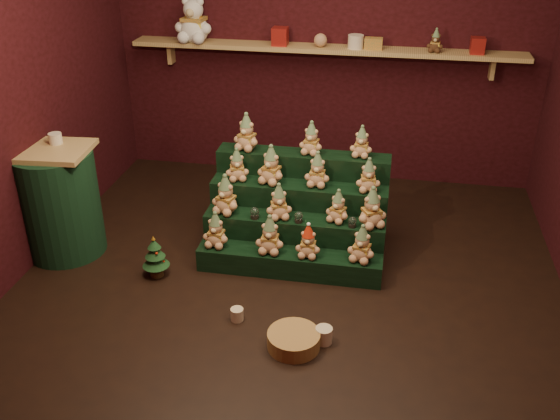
% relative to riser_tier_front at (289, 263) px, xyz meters
% --- Properties ---
extents(ground, '(4.00, 4.00, 0.00)m').
position_rel_riser_tier_front_xyz_m(ground, '(0.02, -0.12, -0.09)').
color(ground, black).
rests_on(ground, ground).
extents(back_wall, '(4.00, 0.10, 2.80)m').
position_rel_riser_tier_front_xyz_m(back_wall, '(0.02, 1.93, 1.31)').
color(back_wall, black).
rests_on(back_wall, ground).
extents(front_wall, '(4.00, 0.10, 2.80)m').
position_rel_riser_tier_front_xyz_m(front_wall, '(0.02, -2.17, 1.31)').
color(front_wall, black).
rests_on(front_wall, ground).
extents(left_wall, '(0.10, 4.00, 2.80)m').
position_rel_riser_tier_front_xyz_m(left_wall, '(-2.03, -0.12, 1.31)').
color(left_wall, black).
rests_on(left_wall, ground).
extents(back_shelf, '(3.60, 0.26, 0.24)m').
position_rel_riser_tier_front_xyz_m(back_shelf, '(0.02, 1.75, 1.20)').
color(back_shelf, tan).
rests_on(back_shelf, ground).
extents(riser_tier_front, '(1.40, 0.22, 0.18)m').
position_rel_riser_tier_front_xyz_m(riser_tier_front, '(0.00, 0.00, 0.00)').
color(riser_tier_front, black).
rests_on(riser_tier_front, ground).
extents(riser_tier_midfront, '(1.40, 0.22, 0.36)m').
position_rel_riser_tier_front_xyz_m(riser_tier_midfront, '(0.00, 0.22, 0.09)').
color(riser_tier_midfront, black).
rests_on(riser_tier_midfront, ground).
extents(riser_tier_midback, '(1.40, 0.22, 0.54)m').
position_rel_riser_tier_front_xyz_m(riser_tier_midback, '(0.00, 0.44, 0.18)').
color(riser_tier_midback, black).
rests_on(riser_tier_midback, ground).
extents(riser_tier_back, '(1.40, 0.22, 0.72)m').
position_rel_riser_tier_front_xyz_m(riser_tier_back, '(0.00, 0.66, 0.27)').
color(riser_tier_back, black).
rests_on(riser_tier_back, ground).
extents(teddy_0, '(0.22, 0.20, 0.28)m').
position_rel_riser_tier_front_xyz_m(teddy_0, '(-0.57, 0.00, 0.23)').
color(teddy_0, tan).
rests_on(teddy_0, riser_tier_front).
extents(teddy_1, '(0.21, 0.19, 0.30)m').
position_rel_riser_tier_front_xyz_m(teddy_1, '(-0.15, -0.01, 0.24)').
color(teddy_1, tan).
rests_on(teddy_1, riser_tier_front).
extents(teddy_2, '(0.19, 0.17, 0.26)m').
position_rel_riser_tier_front_xyz_m(teddy_2, '(0.14, -0.02, 0.22)').
color(teddy_2, tan).
rests_on(teddy_2, riser_tier_front).
extents(teddy_3, '(0.24, 0.23, 0.28)m').
position_rel_riser_tier_front_xyz_m(teddy_3, '(0.54, -0.00, 0.23)').
color(teddy_3, tan).
rests_on(teddy_3, riser_tier_front).
extents(teddy_4, '(0.27, 0.26, 0.31)m').
position_rel_riser_tier_front_xyz_m(teddy_4, '(-0.54, 0.22, 0.42)').
color(teddy_4, tan).
rests_on(teddy_4, riser_tier_midfront).
extents(teddy_5, '(0.25, 0.23, 0.28)m').
position_rel_riser_tier_front_xyz_m(teddy_5, '(-0.12, 0.20, 0.41)').
color(teddy_5, tan).
rests_on(teddy_5, riser_tier_midfront).
extents(teddy_6, '(0.23, 0.22, 0.25)m').
position_rel_riser_tier_front_xyz_m(teddy_6, '(0.33, 0.23, 0.40)').
color(teddy_6, tan).
rests_on(teddy_6, riser_tier_midfront).
extents(teddy_7, '(0.29, 0.28, 0.31)m').
position_rel_riser_tier_front_xyz_m(teddy_7, '(0.59, 0.21, 0.42)').
color(teddy_7, tan).
rests_on(teddy_7, riser_tier_midfront).
extents(teddy_8, '(0.23, 0.22, 0.26)m').
position_rel_riser_tier_front_xyz_m(teddy_8, '(-0.50, 0.44, 0.58)').
color(teddy_8, tan).
rests_on(teddy_8, riser_tier_midback).
extents(teddy_9, '(0.27, 0.25, 0.31)m').
position_rel_riser_tier_front_xyz_m(teddy_9, '(-0.22, 0.44, 0.60)').
color(teddy_9, tan).
rests_on(teddy_9, riser_tier_midback).
extents(teddy_10, '(0.20, 0.19, 0.27)m').
position_rel_riser_tier_front_xyz_m(teddy_10, '(0.14, 0.45, 0.59)').
color(teddy_10, tan).
rests_on(teddy_10, riser_tier_midback).
extents(teddy_11, '(0.21, 0.19, 0.26)m').
position_rel_riser_tier_front_xyz_m(teddy_11, '(0.54, 0.43, 0.58)').
color(teddy_11, tan).
rests_on(teddy_11, riser_tier_midback).
extents(teddy_12, '(0.26, 0.24, 0.30)m').
position_rel_riser_tier_front_xyz_m(teddy_12, '(-0.46, 0.65, 0.78)').
color(teddy_12, tan).
rests_on(teddy_12, riser_tier_back).
extents(teddy_13, '(0.21, 0.20, 0.26)m').
position_rel_riser_tier_front_xyz_m(teddy_13, '(0.06, 0.66, 0.76)').
color(teddy_13, tan).
rests_on(teddy_13, riser_tier_back).
extents(teddy_14, '(0.19, 0.17, 0.25)m').
position_rel_riser_tier_front_xyz_m(teddy_14, '(0.46, 0.67, 0.75)').
color(teddy_14, tan).
rests_on(teddy_14, riser_tier_back).
extents(snow_globe_a, '(0.07, 0.07, 0.09)m').
position_rel_riser_tier_front_xyz_m(snow_globe_a, '(-0.30, 0.16, 0.32)').
color(snow_globe_a, black).
rests_on(snow_globe_a, riser_tier_midfront).
extents(snow_globe_b, '(0.06, 0.06, 0.09)m').
position_rel_riser_tier_front_xyz_m(snow_globe_b, '(0.04, 0.16, 0.31)').
color(snow_globe_b, black).
rests_on(snow_globe_b, riser_tier_midfront).
extents(snow_globe_c, '(0.06, 0.06, 0.08)m').
position_rel_riser_tier_front_xyz_m(snow_globe_c, '(0.45, 0.16, 0.31)').
color(snow_globe_c, black).
rests_on(snow_globe_c, riser_tier_midfront).
extents(side_table, '(0.62, 0.62, 0.89)m').
position_rel_riser_tier_front_xyz_m(side_table, '(-1.82, 0.01, 0.35)').
color(side_table, tan).
rests_on(side_table, ground).
extents(table_ornament, '(0.10, 0.10, 0.08)m').
position_rel_riser_tier_front_xyz_m(table_ornament, '(-1.82, 0.11, 0.84)').
color(table_ornament, beige).
rests_on(table_ornament, side_table).
extents(mini_christmas_tree, '(0.20, 0.20, 0.35)m').
position_rel_riser_tier_front_xyz_m(mini_christmas_tree, '(-0.98, -0.22, 0.08)').
color(mini_christmas_tree, '#402D17').
rests_on(mini_christmas_tree, ground).
extents(mug_left, '(0.09, 0.09, 0.09)m').
position_rel_riser_tier_front_xyz_m(mug_left, '(-0.25, -0.63, -0.05)').
color(mug_left, beige).
rests_on(mug_left, ground).
extents(mug_right, '(0.11, 0.11, 0.11)m').
position_rel_riser_tier_front_xyz_m(mug_right, '(0.36, -0.76, -0.03)').
color(mug_right, beige).
rests_on(mug_right, ground).
extents(wicker_basket, '(0.42, 0.42, 0.11)m').
position_rel_riser_tier_front_xyz_m(wicker_basket, '(0.17, -0.84, -0.04)').
color(wicker_basket, '#AC7F45').
rests_on(wicker_basket, ground).
extents(white_bear, '(0.38, 0.35, 0.50)m').
position_rel_riser_tier_front_xyz_m(white_bear, '(-1.20, 1.72, 1.48)').
color(white_bear, white).
rests_on(white_bear, back_shelf).
extents(brown_bear, '(0.16, 0.15, 0.20)m').
position_rel_riser_tier_front_xyz_m(brown_bear, '(1.00, 1.72, 1.33)').
color(brown_bear, '#472B17').
rests_on(brown_bear, back_shelf).
extents(gift_tin_red_a, '(0.14, 0.14, 0.16)m').
position_rel_riser_tier_front_xyz_m(gift_tin_red_a, '(-0.39, 1.73, 1.31)').
color(gift_tin_red_a, maroon).
rests_on(gift_tin_red_a, back_shelf).
extents(gift_tin_cream, '(0.14, 0.14, 0.12)m').
position_rel_riser_tier_front_xyz_m(gift_tin_cream, '(0.30, 1.73, 1.29)').
color(gift_tin_cream, beige).
rests_on(gift_tin_cream, back_shelf).
extents(gift_tin_red_b, '(0.12, 0.12, 0.14)m').
position_rel_riser_tier_front_xyz_m(gift_tin_red_b, '(1.35, 1.73, 1.30)').
color(gift_tin_red_b, maroon).
rests_on(gift_tin_red_b, back_shelf).
extents(shelf_plush_ball, '(0.12, 0.12, 0.12)m').
position_rel_riser_tier_front_xyz_m(shelf_plush_ball, '(-0.02, 1.73, 1.29)').
color(shelf_plush_ball, tan).
rests_on(shelf_plush_ball, back_shelf).
extents(scarf_gift_box, '(0.16, 0.10, 0.10)m').
position_rel_riser_tier_front_xyz_m(scarf_gift_box, '(0.46, 1.73, 1.28)').
color(scarf_gift_box, orange).
rests_on(scarf_gift_box, back_shelf).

